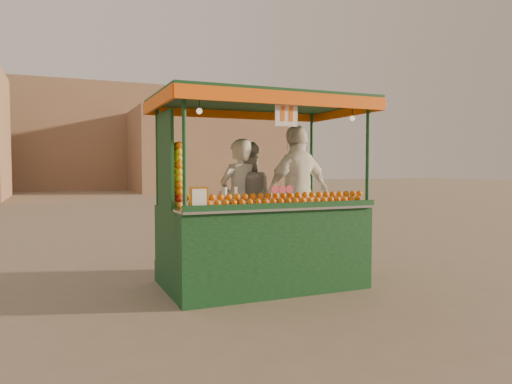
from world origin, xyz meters
name	(u,v)px	position (x,y,z in m)	size (l,w,h in m)	color
ground	(231,290)	(0.00, 0.00, 0.00)	(90.00, 90.00, 0.00)	#716250
building_right	(205,151)	(7.00, 24.00, 2.50)	(9.00, 6.00, 5.00)	#8F6C51
building_center	(52,138)	(-2.00, 30.00, 3.50)	(14.00, 7.00, 7.00)	#8F6C51
juice_cart	(258,226)	(0.35, -0.01, 0.77)	(2.61, 1.69, 2.37)	black
vendor_left	(239,200)	(0.23, 0.32, 1.07)	(0.67, 0.54, 1.59)	silver
vendor_middle	(246,201)	(0.38, 0.46, 1.06)	(0.92, 0.82, 1.56)	beige
vendor_right	(298,193)	(0.97, 0.11, 1.16)	(1.11, 0.68, 1.77)	white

